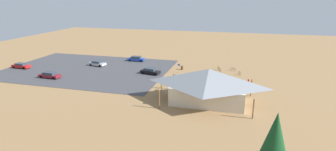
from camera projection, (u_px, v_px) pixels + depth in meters
ground at (183, 79)px, 58.57m from camera, size 160.00×160.00×0.00m
parking_lot_asphalt at (88, 69)px, 66.32m from camera, size 39.78×28.35×0.05m
bike_pavilion at (208, 84)px, 44.93m from camera, size 14.91×10.00×5.89m
trash_bin at (182, 68)px, 65.64m from camera, size 0.60×0.60×0.90m
lot_sign at (179, 67)px, 62.80m from camera, size 0.56×0.08×2.20m
pine_east at (274, 144)px, 22.81m from camera, size 3.28×3.28×8.36m
bicycle_purple_mid_cluster at (175, 76)px, 59.11m from camera, size 0.75×1.61×0.82m
bicycle_blue_edge_north at (233, 69)px, 64.58m from camera, size 1.41×0.98×0.80m
bicycle_silver_yard_right at (182, 82)px, 55.42m from camera, size 1.37×1.18×0.82m
bicycle_yellow_yard_front at (161, 87)px, 52.09m from camera, size 0.76×1.66×0.89m
bicycle_orange_back_row at (168, 83)px, 54.38m from camera, size 0.91×1.53×0.80m
bicycle_black_front_row at (187, 85)px, 53.58m from camera, size 1.72×0.51×0.85m
bicycle_teal_lone_east at (220, 72)px, 62.26m from camera, size 0.48×1.80×0.83m
bicycle_green_near_sign at (219, 69)px, 65.03m from camera, size 0.82×1.66×0.92m
bicycle_red_by_bin at (239, 74)px, 61.23m from camera, size 0.72×1.53×0.84m
bicycle_white_lone_west at (185, 78)px, 57.75m from camera, size 0.48×1.71×0.85m
car_maroon_front_row at (50, 75)px, 58.86m from camera, size 4.83×1.99×1.34m
car_black_end_stall at (150, 71)px, 61.88m from camera, size 4.81×2.72×1.38m
car_blue_back_corner at (136, 59)px, 73.92m from camera, size 4.72×1.97×1.35m
car_red_second_row at (21, 66)px, 66.76m from camera, size 4.71×2.00×1.27m
car_silver_inner_stall at (97, 63)px, 69.04m from camera, size 4.62×2.66×1.25m
visitor_near_lot at (174, 78)px, 55.87m from camera, size 0.40×0.38×1.70m
visitor_at_bikes at (248, 83)px, 52.99m from camera, size 0.37×0.40×1.81m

